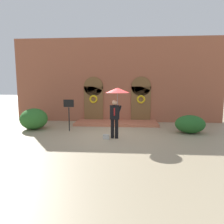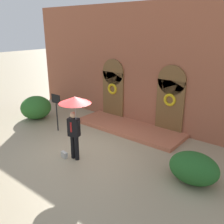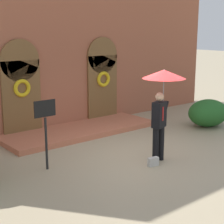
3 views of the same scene
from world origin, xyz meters
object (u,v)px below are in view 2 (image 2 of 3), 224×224
at_px(person_with_umbrella, 75,109).
at_px(shrub_right, 194,168).
at_px(sign_post, 56,106).
at_px(shrub_left, 36,107).
at_px(handbag, 64,155).

bearing_deg(person_with_umbrella, shrub_right, 19.31).
relative_size(sign_post, shrub_left, 1.10).
bearing_deg(sign_post, shrub_right, 0.29).
distance_m(person_with_umbrella, shrub_right, 4.25).
relative_size(person_with_umbrella, sign_post, 1.37).
relative_size(handbag, shrub_left, 0.18).
relative_size(person_with_umbrella, handbag, 8.44).
height_order(handbag, shrub_right, shrub_right).
distance_m(sign_post, shrub_left, 2.24).
bearing_deg(shrub_right, sign_post, -179.71).
relative_size(person_with_umbrella, shrub_right, 1.55).
distance_m(person_with_umbrella, shrub_left, 5.22).
xyz_separation_m(person_with_umbrella, sign_post, (-2.64, 1.29, -0.75)).
distance_m(sign_post, shrub_right, 6.45).
bearing_deg(person_with_umbrella, sign_post, 153.97).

